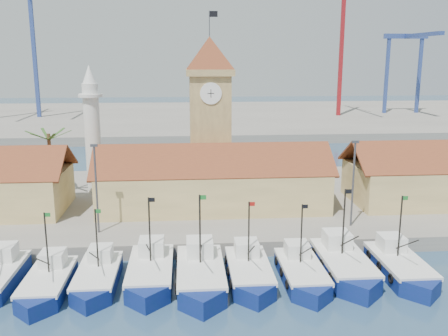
{
  "coord_description": "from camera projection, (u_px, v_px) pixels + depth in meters",
  "views": [
    {
      "loc": [
        -3.15,
        -36.46,
        18.89
      ],
      "look_at": [
        1.14,
        18.0,
        6.57
      ],
      "focal_mm": 40.0,
      "sensor_mm": 36.0,
      "label": 1
    }
  ],
  "objects": [
    {
      "name": "ground",
      "position": [
        227.0,
        298.0,
        39.86
      ],
      "size": [
        400.0,
        400.0,
        0.0
      ],
      "primitive_type": "plane",
      "color": "navy",
      "rests_on": "ground"
    },
    {
      "name": "quay",
      "position": [
        211.0,
        203.0,
        63.03
      ],
      "size": [
        140.0,
        32.0,
        1.5
      ],
      "primitive_type": "cube",
      "color": "gray",
      "rests_on": "ground"
    },
    {
      "name": "terminal",
      "position": [
        196.0,
        118.0,
        146.61
      ],
      "size": [
        240.0,
        80.0,
        2.0
      ],
      "primitive_type": "cube",
      "color": "gray",
      "rests_on": "ground"
    },
    {
      "name": "boat_2",
      "position": [
        47.0,
        285.0,
        40.42
      ],
      "size": [
        3.37,
        9.23,
        6.99
      ],
      "color": "navy",
      "rests_on": "ground"
    },
    {
      "name": "boat_3",
      "position": [
        97.0,
        279.0,
        41.53
      ],
      "size": [
        3.34,
        9.15,
        6.92
      ],
      "color": "navy",
      "rests_on": "ground"
    },
    {
      "name": "boat_4",
      "position": [
        150.0,
        274.0,
        42.22
      ],
      "size": [
        3.72,
        10.2,
        7.72
      ],
      "color": "navy",
      "rests_on": "ground"
    },
    {
      "name": "boat_5",
      "position": [
        201.0,
        277.0,
        41.64
      ],
      "size": [
        3.92,
        10.73,
        8.12
      ],
      "color": "navy",
      "rests_on": "ground"
    },
    {
      "name": "boat_6",
      "position": [
        250.0,
        274.0,
        42.4
      ],
      "size": [
        3.51,
        9.63,
        7.28
      ],
      "color": "navy",
      "rests_on": "ground"
    },
    {
      "name": "boat_7",
      "position": [
        302.0,
        275.0,
        42.31
      ],
      "size": [
        3.42,
        9.36,
        7.08
      ],
      "color": "navy",
      "rests_on": "ground"
    },
    {
      "name": "boat_8",
      "position": [
        345.0,
        267.0,
        43.61
      ],
      "size": [
        3.89,
        10.67,
        8.07
      ],
      "color": "navy",
      "rests_on": "ground"
    },
    {
      "name": "boat_9",
      "position": [
        401.0,
        269.0,
        43.41
      ],
      "size": [
        3.62,
        9.93,
        7.51
      ],
      "color": "navy",
      "rests_on": "ground"
    },
    {
      "name": "hall_center",
      "position": [
        213.0,
        186.0,
        58.43
      ],
      "size": [
        27.04,
        10.13,
        7.61
      ],
      "color": "#E2C47C",
      "rests_on": "quay"
    },
    {
      "name": "clock_tower",
      "position": [
        210.0,
        112.0,
        62.51
      ],
      "size": [
        5.8,
        5.8,
        22.7
      ],
      "color": "tan",
      "rests_on": "quay"
    },
    {
      "name": "minaret",
      "position": [
        92.0,
        129.0,
        63.8
      ],
      "size": [
        3.0,
        3.0,
        16.3
      ],
      "color": "silver",
      "rests_on": "quay"
    },
    {
      "name": "palm_tree",
      "position": [
        50.0,
        159.0,
        62.23
      ],
      "size": [
        5.6,
        5.03,
        8.39
      ],
      "color": "brown",
      "rests_on": "quay"
    },
    {
      "name": "lamp_posts",
      "position": [
        222.0,
        182.0,
        50.14
      ],
      "size": [
        80.7,
        0.25,
        9.03
      ],
      "color": "#3F3F44",
      "rests_on": "quay"
    },
    {
      "name": "crane_blue_near",
      "position": [
        31.0,
        33.0,
        134.52
      ],
      "size": [
        1.0,
        33.45,
        41.02
      ],
      "color": "#2D4389",
      "rests_on": "terminal"
    },
    {
      "name": "crane_red_right",
      "position": [
        344.0,
        29.0,
        137.9
      ],
      "size": [
        1.0,
        33.61,
        43.45
      ],
      "color": "maroon",
      "rests_on": "terminal"
    },
    {
      "name": "gantry",
      "position": [
        410.0,
        52.0,
        143.91
      ],
      "size": [
        13.0,
        22.0,
        23.2
      ],
      "color": "#2D4389",
      "rests_on": "terminal"
    }
  ]
}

